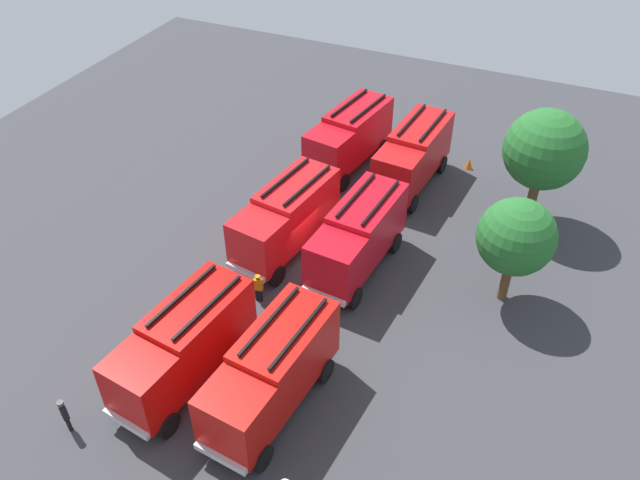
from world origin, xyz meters
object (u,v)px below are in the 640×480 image
(tree_0, at_px, (544,150))
(fire_truck_1, at_px, (286,217))
(fire_truck_2, at_px, (183,344))
(firefighter_0, at_px, (343,121))
(firefighter_3, at_px, (258,287))
(firefighter_2, at_px, (65,414))
(tree_1, at_px, (516,237))
(fire_truck_3, at_px, (413,154))
(fire_truck_5, at_px, (272,371))
(fire_truck_0, at_px, (349,136))
(fire_truck_4, at_px, (358,235))
(traffic_cone_0, at_px, (469,164))

(tree_0, bearing_deg, fire_truck_1, -55.16)
(fire_truck_2, xyz_separation_m, firefighter_0, (-22.73, -2.01, -1.16))
(firefighter_0, bearing_deg, fire_truck_2, 179.11)
(firefighter_3, bearing_deg, tree_0, -51.33)
(firefighter_2, bearing_deg, tree_1, 164.60)
(fire_truck_1, bearing_deg, firefighter_0, -162.59)
(fire_truck_3, relative_size, fire_truck_5, 1.00)
(fire_truck_0, bearing_deg, fire_truck_5, 21.79)
(fire_truck_2, height_order, fire_truck_4, same)
(fire_truck_1, height_order, fire_truck_3, same)
(firefighter_0, height_order, firefighter_3, firefighter_0)
(fire_truck_0, xyz_separation_m, fire_truck_5, (18.85, 4.18, 0.00))
(fire_truck_0, distance_m, tree_0, 12.02)
(fire_truck_4, height_order, fire_truck_5, same)
(fire_truck_1, height_order, firefighter_0, fire_truck_1)
(fire_truck_1, xyz_separation_m, tree_0, (-8.07, 11.60, 2.46))
(fire_truck_0, relative_size, fire_truck_2, 1.01)
(fire_truck_1, bearing_deg, fire_truck_5, 31.64)
(firefighter_2, bearing_deg, fire_truck_2, 173.64)
(fire_truck_0, height_order, firefighter_2, fire_truck_0)
(fire_truck_2, xyz_separation_m, firefighter_2, (4.24, -3.02, -1.18))
(fire_truck_4, bearing_deg, tree_1, 101.34)
(fire_truck_1, bearing_deg, fire_truck_4, 99.22)
(fire_truck_5, bearing_deg, firefighter_3, -140.44)
(fire_truck_1, distance_m, fire_truck_2, 9.76)
(fire_truck_4, distance_m, firefighter_3, 5.69)
(fire_truck_4, height_order, firefighter_0, fire_truck_4)
(fire_truck_0, height_order, tree_1, tree_1)
(fire_truck_3, bearing_deg, tree_0, 89.23)
(fire_truck_0, xyz_separation_m, tree_1, (8.42, 11.68, 1.72))
(firefighter_2, distance_m, firefighter_3, 10.38)
(firefighter_2, distance_m, tree_1, 21.03)
(fire_truck_1, distance_m, firefighter_0, 13.18)
(fire_truck_3, bearing_deg, fire_truck_2, -8.17)
(fire_truck_5, distance_m, traffic_cone_0, 21.90)
(tree_0, distance_m, tree_1, 7.24)
(tree_0, bearing_deg, fire_truck_3, -95.56)
(fire_truck_0, xyz_separation_m, fire_truck_4, (9.25, 4.17, 0.00))
(fire_truck_1, height_order, fire_truck_4, same)
(fire_truck_0, xyz_separation_m, traffic_cone_0, (-2.75, 7.28, -1.81))
(firefighter_0, bearing_deg, fire_truck_3, -129.64)
(firefighter_0, height_order, firefighter_2, firefighter_0)
(fire_truck_3, relative_size, firefighter_0, 4.20)
(fire_truck_2, height_order, firefighter_2, fire_truck_2)
(traffic_cone_0, bearing_deg, fire_truck_0, -69.30)
(fire_truck_1, relative_size, fire_truck_3, 1.01)
(fire_truck_2, relative_size, firefighter_3, 4.59)
(fire_truck_3, bearing_deg, firefighter_3, -11.19)
(fire_truck_0, height_order, fire_truck_3, same)
(fire_truck_0, xyz_separation_m, fire_truck_2, (19.05, 0.11, 0.00))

